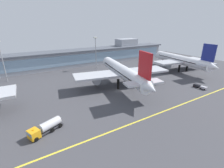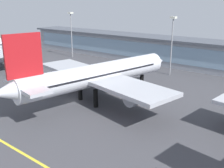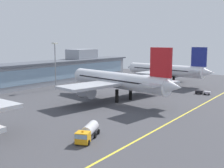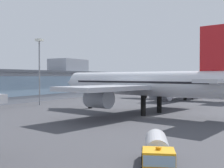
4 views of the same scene
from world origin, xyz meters
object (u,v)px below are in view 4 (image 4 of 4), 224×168
at_px(fuel_tanker_truck, 157,152).
at_px(airliner_far_right, 181,82).
at_px(apron_light_mast_centre, 39,61).
at_px(airliner_near_right, 141,84).

bearing_deg(fuel_tanker_truck, airliner_far_right, 172.02).
distance_m(fuel_tanker_truck, apron_light_mast_centre, 66.56).
bearing_deg(fuel_tanker_truck, apron_light_mast_centre, -150.22).
bearing_deg(airliner_near_right, apron_light_mast_centre, 5.71).
distance_m(airliner_near_right, apron_light_mast_centre, 34.81).
xyz_separation_m(airliner_near_right, apron_light_mast_centre, (3.31, 34.03, 6.53)).
relative_size(airliner_far_right, apron_light_mast_centre, 2.44).
bearing_deg(apron_light_mast_centre, airliner_near_right, -95.56).
height_order(airliner_near_right, apron_light_mast_centre, apron_light_mast_centre).
bearing_deg(airliner_far_right, apron_light_mast_centre, 61.28).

